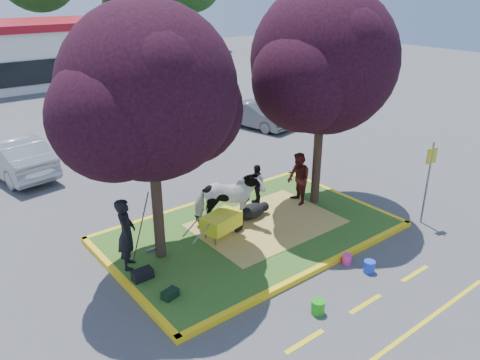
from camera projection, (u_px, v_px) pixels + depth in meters
ground at (251, 234)px, 13.91m from camera, size 90.00×90.00×0.00m
median_island at (251, 232)px, 13.88m from camera, size 8.00×5.00×0.15m
curb_near at (315, 270)px, 12.01m from camera, size 8.30×0.16×0.15m
curb_far at (203, 202)px, 15.75m from camera, size 8.30×0.16×0.15m
curb_left at (124, 281)px, 11.56m from camera, size 0.16×5.30×0.15m
curb_right at (342, 196)px, 16.20m from camera, size 0.16×5.30×0.15m
straw_bedding at (266, 223)px, 14.19m from camera, size 4.20×3.00×0.01m
tree_purple_left at (151, 100)px, 10.91m from camera, size 5.06×4.20×6.51m
tree_purple_right at (324, 68)px, 13.93m from camera, size 5.30×4.40×6.82m
fire_lane_stripe_a at (305, 341)px, 9.72m from camera, size 1.10×0.12×0.01m
fire_lane_stripe_b at (366, 304)px, 10.86m from camera, size 1.10×0.12×0.01m
fire_lane_stripe_c at (415, 274)px, 12.00m from camera, size 1.10×0.12×0.01m
fire_lane_long at (411, 332)px, 9.99m from camera, size 6.00×0.10×0.01m
retail_building at (32, 52)px, 34.47m from camera, size 20.40×8.40×4.40m
cow at (229, 200)px, 13.77m from camera, size 2.21×1.66×1.69m
calf at (251, 211)px, 14.47m from camera, size 1.14×0.83×0.44m
handler at (126, 234)px, 11.69m from camera, size 0.75×0.83×1.90m
visitor_a at (299, 179)px, 15.19m from camera, size 0.90×1.01×1.74m
visitor_b at (257, 184)px, 15.23m from camera, size 0.61×0.87×1.37m
wheelbarrow at (222, 222)px, 13.19m from camera, size 2.00×0.90×0.75m
gear_bag_dark at (142, 274)px, 11.48m from camera, size 0.51×0.28×0.26m
gear_bag_green at (170, 294)px, 10.80m from camera, size 0.43×0.32×0.20m
sign_post at (429, 174)px, 13.96m from camera, size 0.36×0.12×2.63m
bucket_green at (318, 307)px, 10.50m from camera, size 0.33×0.33×0.33m
bucket_pink at (347, 259)px, 12.39m from camera, size 0.32×0.32×0.27m
bucket_blue at (369, 267)px, 12.01m from camera, size 0.33×0.33×0.32m
car_silver at (13, 156)px, 17.96m from camera, size 2.26×4.84×1.53m
car_red at (134, 136)px, 20.84m from camera, size 3.44×4.87×1.23m
car_white at (149, 129)px, 21.46m from camera, size 2.15×5.01×1.44m
car_grey at (256, 115)px, 24.02m from camera, size 2.10×4.11×1.29m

